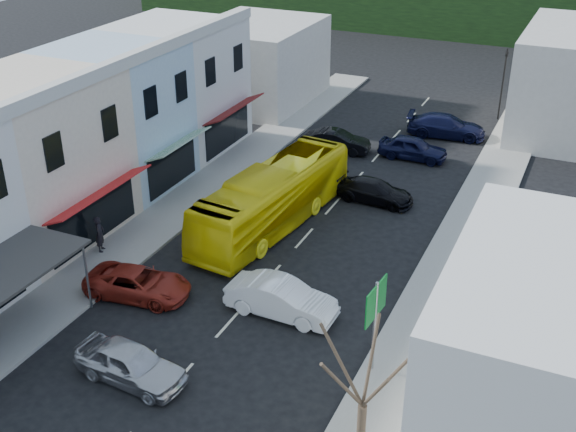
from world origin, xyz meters
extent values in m
plane|color=black|center=(0.00, 0.00, 0.00)|extent=(120.00, 120.00, 0.00)
cube|color=gray|center=(-7.50, 10.00, 0.07)|extent=(3.00, 52.00, 0.15)
cube|color=gray|center=(7.50, 10.00, 0.07)|extent=(3.00, 52.00, 0.15)
cube|color=beige|center=(-12.50, 3.00, 4.00)|extent=(7.00, 8.00, 8.00)
cube|color=#B21A19|center=(-8.40, 3.00, 3.05)|extent=(1.30, 6.80, 0.08)
cube|color=#9FBCD0|center=(-12.50, 10.00, 4.00)|extent=(7.00, 6.00, 8.00)
cube|color=#195926|center=(-8.40, 10.00, 3.05)|extent=(1.30, 5.10, 0.08)
cube|color=silver|center=(-12.50, 16.50, 4.00)|extent=(7.00, 7.00, 8.00)
cube|color=#5E1312|center=(-8.40, 16.50, 3.05)|extent=(1.30, 5.95, 0.08)
cube|color=#B7B2A8|center=(-12.00, 27.00, 3.00)|extent=(8.00, 10.00, 6.00)
imported|color=yellow|center=(-2.01, 8.58, 1.55)|extent=(3.85, 11.81, 3.10)
imported|color=#B9B9BE|center=(-1.58, -4.62, 0.70)|extent=(4.53, 2.16, 1.40)
imported|color=white|center=(1.72, 1.49, 0.70)|extent=(4.43, 1.88, 1.40)
imported|color=maroon|center=(-4.58, 0.18, 0.70)|extent=(4.80, 2.47, 1.40)
imported|color=black|center=(1.89, 13.50, 0.70)|extent=(4.59, 2.07, 1.40)
imported|color=black|center=(2.15, 20.41, 0.70)|extent=(4.41, 1.83, 1.40)
imported|color=black|center=(-2.66, 19.58, 0.70)|extent=(4.60, 2.36, 1.40)
imported|color=black|center=(3.16, 25.16, 0.70)|extent=(4.71, 2.42, 1.40)
imported|color=black|center=(-8.40, 2.58, 1.00)|extent=(0.60, 0.71, 1.70)
camera|label=1|loc=(12.37, -21.46, 17.68)|focal=45.00mm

